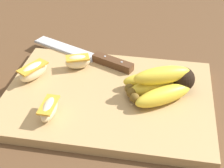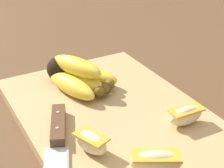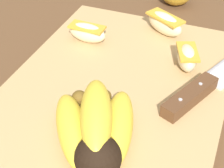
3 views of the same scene
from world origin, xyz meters
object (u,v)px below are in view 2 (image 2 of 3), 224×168
at_px(apple_wedge_near, 186,115).
at_px(apple_wedge_middle, 91,142).
at_px(apple_wedge_far, 156,162).
at_px(banana_bunch, 77,76).
at_px(chefs_knife, 57,144).

relative_size(apple_wedge_near, apple_wedge_middle, 1.03).
bearing_deg(apple_wedge_far, banana_bunch, -1.52).
height_order(apple_wedge_middle, apple_wedge_far, apple_wedge_far).
xyz_separation_m(chefs_knife, apple_wedge_far, (-0.12, -0.10, 0.01)).
xyz_separation_m(banana_bunch, apple_wedge_near, (-0.20, -0.10, -0.01)).
distance_m(banana_bunch, apple_wedge_far, 0.27).
bearing_deg(chefs_knife, apple_wedge_far, -140.12).
bearing_deg(chefs_knife, apple_wedge_middle, -128.77).
xyz_separation_m(banana_bunch, chefs_knife, (-0.16, 0.10, -0.02)).
xyz_separation_m(banana_bunch, apple_wedge_far, (-0.27, 0.01, -0.01)).
relative_size(banana_bunch, apple_wedge_near, 2.34).
xyz_separation_m(chefs_knife, apple_wedge_near, (-0.04, -0.21, 0.01)).
bearing_deg(apple_wedge_near, chefs_knife, 77.95).
bearing_deg(banana_bunch, apple_wedge_near, -153.04).
distance_m(banana_bunch, apple_wedge_near, 0.23).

